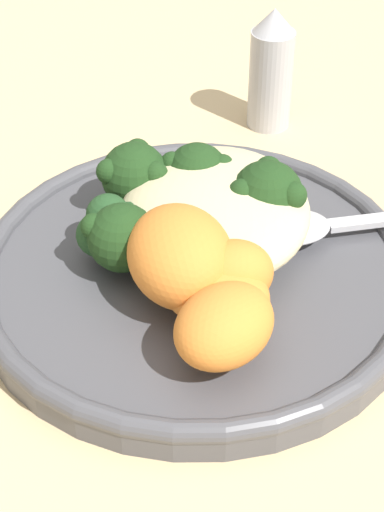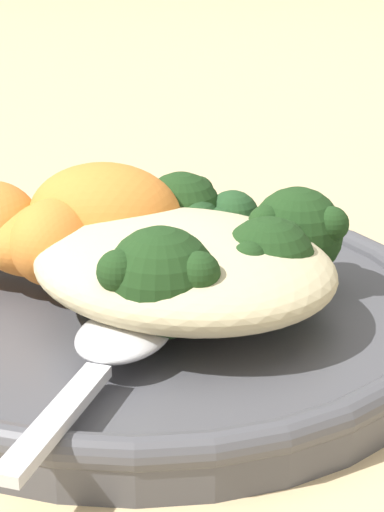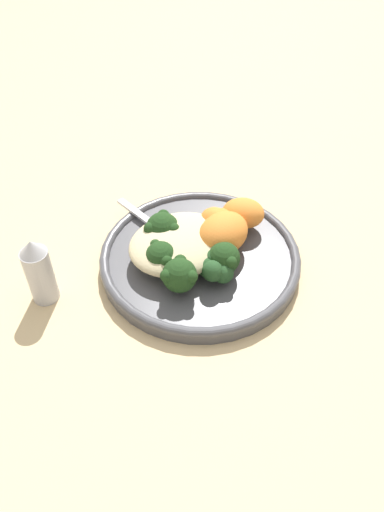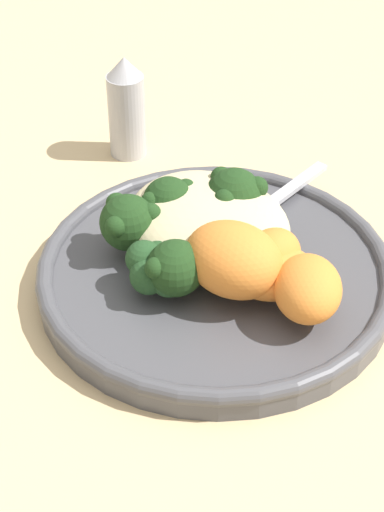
# 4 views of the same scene
# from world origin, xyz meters

# --- Properties ---
(ground_plane) EXTENTS (4.00, 4.00, 0.00)m
(ground_plane) POSITION_xyz_m (0.00, 0.00, 0.00)
(ground_plane) COLOR #D6B784
(plate) EXTENTS (0.25, 0.25, 0.02)m
(plate) POSITION_xyz_m (-0.01, 0.01, 0.01)
(plate) COLOR #4C4C51
(plate) RESTS_ON ground_plane
(quinoa_mound) EXTENTS (0.12, 0.11, 0.03)m
(quinoa_mound) POSITION_xyz_m (-0.03, 0.02, 0.04)
(quinoa_mound) COLOR beige
(quinoa_mound) RESTS_ON plate
(broccoli_stalk_0) EXTENTS (0.09, 0.07, 0.04)m
(broccoli_stalk_0) POSITION_xyz_m (-0.03, 0.04, 0.04)
(broccoli_stalk_0) COLOR #9EBC66
(broccoli_stalk_0) RESTS_ON plate
(broccoli_stalk_1) EXTENTS (0.11, 0.05, 0.04)m
(broccoli_stalk_1) POSITION_xyz_m (-0.05, 0.01, 0.04)
(broccoli_stalk_1) COLOR #9EBC66
(broccoli_stalk_1) RESTS_ON plate
(broccoli_stalk_2) EXTENTS (0.11, 0.10, 0.04)m
(broccoli_stalk_2) POSITION_xyz_m (-0.04, -0.02, 0.04)
(broccoli_stalk_2) COLOR #9EBC66
(broccoli_stalk_2) RESTS_ON plate
(broccoli_stalk_3) EXTENTS (0.04, 0.09, 0.04)m
(broccoli_stalk_3) POSITION_xyz_m (-0.00, -0.02, 0.04)
(broccoli_stalk_3) COLOR #9EBC66
(broccoli_stalk_3) RESTS_ON plate
(sweet_potato_chunk_0) EXTENTS (0.05, 0.05, 0.04)m
(sweet_potato_chunk_0) POSITION_xyz_m (0.02, 0.03, 0.04)
(sweet_potato_chunk_0) COLOR orange
(sweet_potato_chunk_0) RESTS_ON plate
(sweet_potato_chunk_1) EXTENTS (0.06, 0.07, 0.03)m
(sweet_potato_chunk_1) POSITION_xyz_m (0.03, 0.03, 0.04)
(sweet_potato_chunk_1) COLOR orange
(sweet_potato_chunk_1) RESTS_ON plate
(sweet_potato_chunk_2) EXTENTS (0.08, 0.07, 0.05)m
(sweet_potato_chunk_2) POSITION_xyz_m (0.02, 0.01, 0.05)
(sweet_potato_chunk_2) COLOR orange
(sweet_potato_chunk_2) RESTS_ON plate
(sweet_potato_chunk_3) EXTENTS (0.07, 0.07, 0.04)m
(sweet_potato_chunk_3) POSITION_xyz_m (0.06, 0.03, 0.04)
(sweet_potato_chunk_3) COLOR orange
(sweet_potato_chunk_3) RESTS_ON plate
(kale_tuft) EXTENTS (0.04, 0.04, 0.03)m
(kale_tuft) POSITION_xyz_m (-0.01, -0.03, 0.04)
(kale_tuft) COLOR #234723
(kale_tuft) RESTS_ON plate
(spoon) EXTENTS (0.05, 0.11, 0.01)m
(spoon) POSITION_xyz_m (-0.04, 0.07, 0.03)
(spoon) COLOR silver
(spoon) RESTS_ON plate
(salt_shaker) EXTENTS (0.03, 0.03, 0.09)m
(salt_shaker) POSITION_xyz_m (-0.19, 0.05, 0.04)
(salt_shaker) COLOR #B2B2B7
(salt_shaker) RESTS_ON ground_plane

